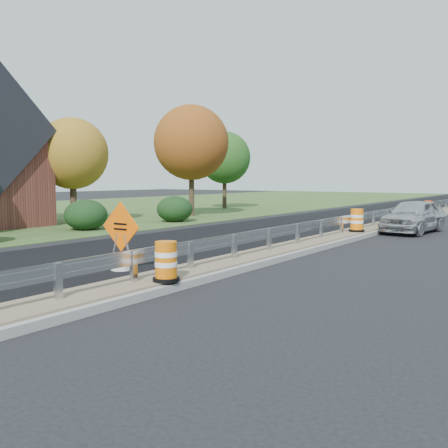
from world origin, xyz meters
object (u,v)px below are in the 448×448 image
Objects in this scene: caution_sign at (121,253)px; car_silver at (413,216)px; barrel_median_near at (166,262)px; barrel_median_far at (428,208)px; barrel_median_mid at (357,221)px.

car_silver is at bearing 74.32° from caution_sign.
barrel_median_far is at bearing 90.34° from barrel_median_near.
barrel_median_mid is 0.21× the size of car_silver.
caution_sign is 11.65m from barrel_median_mid.
car_silver is (3.98, 14.55, 0.30)m from caution_sign.
caution_sign is at bearing 156.59° from barrel_median_near.
car_silver reaches higher than barrel_median_near.
barrel_median_mid is (-0.28, 12.57, 0.04)m from barrel_median_near.
barrel_median_near is at bearing -23.80° from caution_sign.
barrel_median_mid is 11.83m from barrel_median_far.
barrel_median_far is 0.20× the size of car_silver.
barrel_median_mid is 3.52m from car_silver.
barrel_median_near is 0.91× the size of barrel_median_mid.
caution_sign is 0.41× the size of car_silver.
car_silver is at bearing 85.46° from barrel_median_near.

